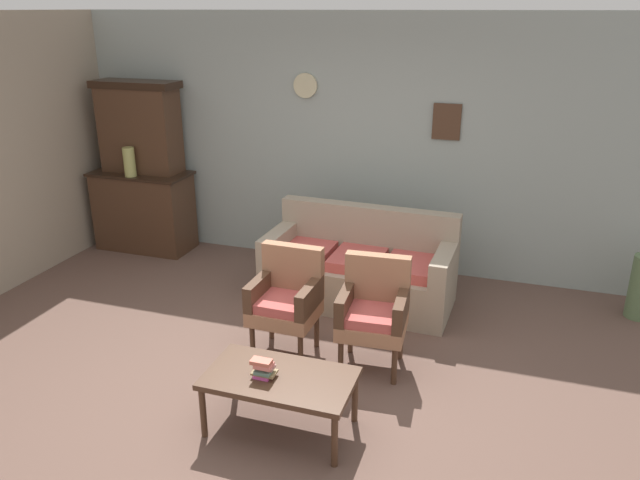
{
  "coord_description": "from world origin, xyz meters",
  "views": [
    {
      "loc": [
        1.63,
        -3.66,
        2.72
      ],
      "look_at": [
        0.08,
        1.01,
        0.85
      ],
      "focal_mm": 34.41,
      "sensor_mm": 36.0,
      "label": 1
    }
  ],
  "objects_px": {
    "armchair_by_doorway": "(287,297)",
    "book_stack_on_table": "(263,368)",
    "coffee_table": "(280,382)",
    "side_cabinet": "(144,210)",
    "vase_on_cabinet": "(129,162)",
    "armchair_near_cabinet": "(374,309)",
    "floral_couch": "(360,270)"
  },
  "relations": [
    {
      "from": "side_cabinet",
      "to": "armchair_near_cabinet",
      "type": "bearing_deg",
      "value": -27.68
    },
    {
      "from": "coffee_table",
      "to": "book_stack_on_table",
      "type": "bearing_deg",
      "value": -152.61
    },
    {
      "from": "armchair_near_cabinet",
      "to": "coffee_table",
      "type": "height_order",
      "value": "armchair_near_cabinet"
    },
    {
      "from": "floral_couch",
      "to": "side_cabinet",
      "type": "bearing_deg",
      "value": 168.11
    },
    {
      "from": "armchair_by_doorway",
      "to": "armchair_near_cabinet",
      "type": "bearing_deg",
      "value": 1.22
    },
    {
      "from": "floral_couch",
      "to": "armchair_by_doorway",
      "type": "xyz_separation_m",
      "value": [
        -0.33,
        -1.11,
        0.17
      ]
    },
    {
      "from": "book_stack_on_table",
      "to": "floral_couch",
      "type": "bearing_deg",
      "value": 87.41
    },
    {
      "from": "side_cabinet",
      "to": "vase_on_cabinet",
      "type": "bearing_deg",
      "value": -92.12
    },
    {
      "from": "side_cabinet",
      "to": "book_stack_on_table",
      "type": "bearing_deg",
      "value": -45.19
    },
    {
      "from": "vase_on_cabinet",
      "to": "armchair_by_doorway",
      "type": "height_order",
      "value": "vase_on_cabinet"
    },
    {
      "from": "floral_couch",
      "to": "coffee_table",
      "type": "height_order",
      "value": "floral_couch"
    },
    {
      "from": "side_cabinet",
      "to": "armchair_near_cabinet",
      "type": "height_order",
      "value": "side_cabinet"
    },
    {
      "from": "armchair_by_doorway",
      "to": "coffee_table",
      "type": "height_order",
      "value": "armchair_by_doorway"
    },
    {
      "from": "floral_couch",
      "to": "coffee_table",
      "type": "distance_m",
      "value": 2.08
    },
    {
      "from": "armchair_by_doorway",
      "to": "book_stack_on_table",
      "type": "distance_m",
      "value": 1.05
    },
    {
      "from": "vase_on_cabinet",
      "to": "floral_couch",
      "type": "xyz_separation_m",
      "value": [
        2.81,
        -0.42,
        -0.77
      ]
    },
    {
      "from": "book_stack_on_table",
      "to": "vase_on_cabinet",
      "type": "bearing_deg",
      "value": 136.77
    },
    {
      "from": "armchair_by_doorway",
      "to": "book_stack_on_table",
      "type": "xyz_separation_m",
      "value": [
        0.23,
        -1.03,
        -0.01
      ]
    },
    {
      "from": "side_cabinet",
      "to": "armchair_near_cabinet",
      "type": "xyz_separation_m",
      "value": [
        3.2,
        -1.68,
        0.03
      ]
    },
    {
      "from": "vase_on_cabinet",
      "to": "armchair_near_cabinet",
      "type": "bearing_deg",
      "value": -25.14
    },
    {
      "from": "vase_on_cabinet",
      "to": "side_cabinet",
      "type": "bearing_deg",
      "value": 87.88
    },
    {
      "from": "floral_couch",
      "to": "book_stack_on_table",
      "type": "xyz_separation_m",
      "value": [
        -0.1,
        -2.13,
        0.16
      ]
    },
    {
      "from": "side_cabinet",
      "to": "armchair_by_doorway",
      "type": "xyz_separation_m",
      "value": [
        2.47,
        -1.7,
        0.03
      ]
    },
    {
      "from": "armchair_by_doorway",
      "to": "book_stack_on_table",
      "type": "bearing_deg",
      "value": -77.21
    },
    {
      "from": "floral_couch",
      "to": "armchair_by_doorway",
      "type": "distance_m",
      "value": 1.17
    },
    {
      "from": "armchair_by_doorway",
      "to": "armchair_near_cabinet",
      "type": "distance_m",
      "value": 0.73
    },
    {
      "from": "armchair_near_cabinet",
      "to": "book_stack_on_table",
      "type": "distance_m",
      "value": 1.16
    },
    {
      "from": "armchair_near_cabinet",
      "to": "book_stack_on_table",
      "type": "bearing_deg",
      "value": -115.48
    },
    {
      "from": "book_stack_on_table",
      "to": "side_cabinet",
      "type": "bearing_deg",
      "value": 134.81
    },
    {
      "from": "vase_on_cabinet",
      "to": "armchair_by_doorway",
      "type": "bearing_deg",
      "value": -31.54
    },
    {
      "from": "vase_on_cabinet",
      "to": "book_stack_on_table",
      "type": "relative_size",
      "value": 2.06
    },
    {
      "from": "side_cabinet",
      "to": "book_stack_on_table",
      "type": "height_order",
      "value": "side_cabinet"
    }
  ]
}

